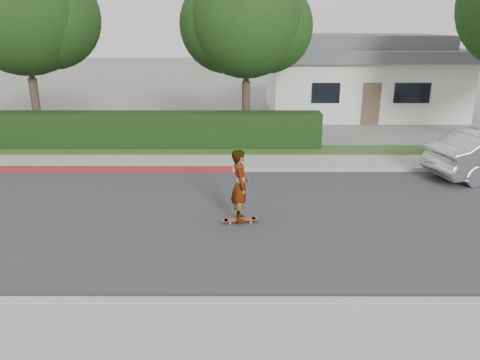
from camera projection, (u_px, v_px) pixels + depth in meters
The scene contains 14 objects.
ground at pixel (193, 218), 12.41m from camera, with size 120.00×120.00×0.00m, color slate.
road at pixel (193, 217), 12.40m from camera, with size 60.00×8.00×0.01m, color #2D2D30.
curb_near at pixel (171, 303), 8.50m from camera, with size 60.00×0.20×0.15m, color #9E9E99.
sidewalk_near at pixel (163, 335), 7.65m from camera, with size 60.00×1.60×0.12m, color gray.
curb_far at pixel (204, 169), 16.27m from camera, with size 60.00×0.20×0.15m, color #9E9E99.
curb_red_section at pixel (61, 169), 16.28m from camera, with size 12.00×0.21×0.15m, color maroon.
sidewalk_far at pixel (206, 162), 17.13m from camera, with size 60.00×1.60×0.12m, color gray.
planting_strip at pixel (209, 151), 18.65m from camera, with size 60.00×1.60×0.10m, color #2D4C1E.
hedge at pixel (136, 131), 19.00m from camera, with size 15.00×1.00×1.50m, color black.
tree_left at pixel (25, 14), 18.97m from camera, with size 5.99×5.21×8.00m.
tree_center at pixel (246, 23), 19.55m from camera, with size 5.66×4.84×7.44m.
house at pixel (358, 74), 26.88m from camera, with size 10.60×8.60×4.30m.
skateboard at pixel (240, 220), 12.06m from camera, with size 1.03×0.35×0.09m.
skateboarder at pixel (240, 185), 11.76m from camera, with size 0.68×0.44×1.85m, color white.
Camera 1 is at (1.28, -11.44, 4.91)m, focal length 35.00 mm.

